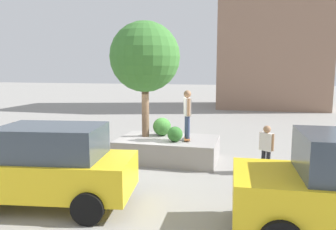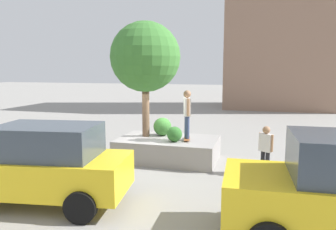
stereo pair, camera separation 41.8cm
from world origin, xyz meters
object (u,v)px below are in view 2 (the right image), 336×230
plaza_tree (145,57)px  pedestrian_crossing (16,143)px  sedan_parked (43,164)px  skateboarder (187,111)px  planter_ledge (168,149)px  bystander_watching (266,147)px  skateboard (187,139)px

plaza_tree → pedestrian_crossing: 5.47m
sedan_parked → skateboarder: bearing=-120.0°
planter_ledge → bystander_watching: 3.68m
skateboarder → bystander_watching: skateboarder is taller
sedan_parked → bystander_watching: 6.84m
bystander_watching → plaza_tree: bearing=-11.7°
skateboarder → sedan_parked: 5.51m
bystander_watching → planter_ledge: bearing=-12.2°
skateboard → bystander_watching: size_ratio=0.51×
planter_ledge → pedestrian_crossing: size_ratio=2.11×
skateboarder → planter_ledge: bearing=-7.4°
skateboard → bystander_watching: bystander_watching is taller
plaza_tree → pedestrian_crossing: plaza_tree is taller
plaza_tree → pedestrian_crossing: (3.44, 3.13, -2.88)m
sedan_parked → planter_ledge: bearing=-112.2°
sedan_parked → pedestrian_crossing: sedan_parked is taller
bystander_watching → skateboard: bearing=-13.5°
pedestrian_crossing → plaza_tree: bearing=-137.7°
planter_ledge → sedan_parked: sedan_parked is taller
skateboard → skateboarder: (0.00, 0.00, 1.04)m
planter_ledge → sedan_parked: (1.96, 4.81, 0.63)m
planter_ledge → skateboard: (-0.76, 0.10, 0.47)m
skateboard → sedan_parked: sedan_parked is taller
plaza_tree → skateboarder: 2.61m
skateboard → pedestrian_crossing: size_ratio=0.47×
skateboarder → pedestrian_crossing: 5.96m
plaza_tree → sedan_parked: size_ratio=0.95×
planter_ledge → pedestrian_crossing: bearing=34.1°
pedestrian_crossing → planter_ledge: bearing=-145.9°
planter_ledge → sedan_parked: 5.24m
pedestrian_crossing → sedan_parked: bearing=142.7°
sedan_parked → bystander_watching: size_ratio=2.90×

